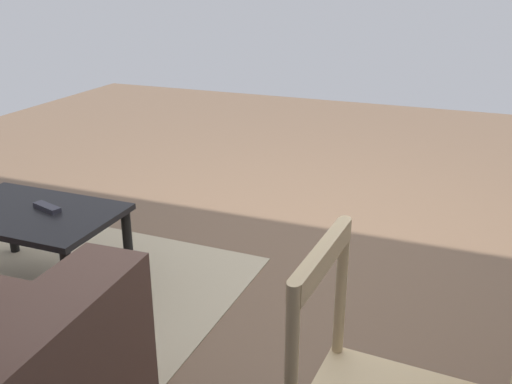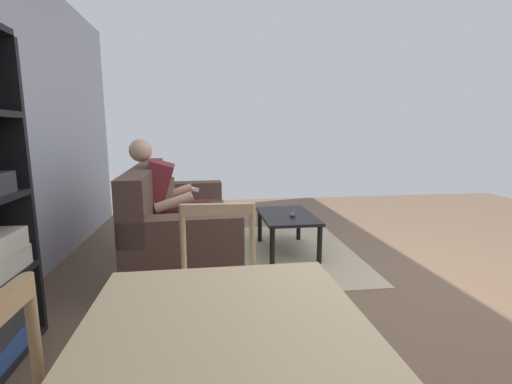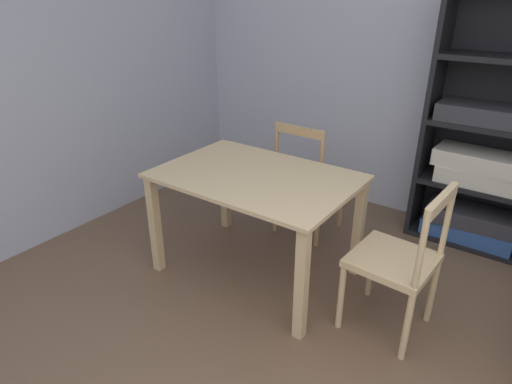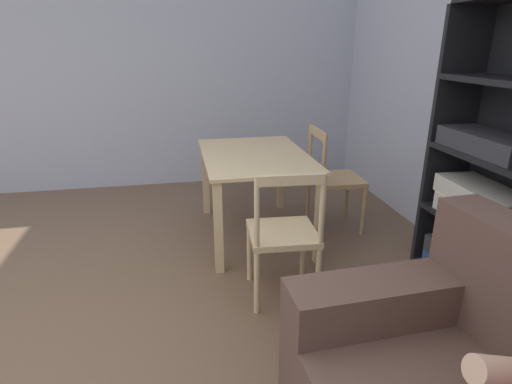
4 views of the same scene
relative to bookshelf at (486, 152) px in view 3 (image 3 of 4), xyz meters
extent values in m
cube|color=black|center=(-0.41, -0.01, 0.18)|extent=(0.04, 0.36, 1.80)
cube|color=black|center=(0.00, 0.16, 0.18)|extent=(0.86, 0.02, 1.80)
cube|color=black|center=(0.00, -0.01, -0.70)|extent=(0.79, 0.36, 0.04)
cube|color=black|center=(0.00, -0.01, -0.25)|extent=(0.79, 0.36, 0.04)
cube|color=black|center=(0.00, -0.01, 0.20)|extent=(0.79, 0.36, 0.04)
cube|color=black|center=(0.00, -0.01, 0.65)|extent=(0.79, 0.36, 0.04)
cube|color=#2D5193|center=(0.00, -0.03, -0.62)|extent=(0.65, 0.31, 0.12)
cube|color=#333338|center=(0.02, -0.03, -0.50)|extent=(0.66, 0.31, 0.12)
cube|color=beige|center=(0.03, -0.03, -0.17)|extent=(0.65, 0.30, 0.12)
cube|color=beige|center=(0.00, -0.03, -0.05)|extent=(0.66, 0.32, 0.12)
cube|color=#333338|center=(-0.04, -0.03, 0.28)|extent=(0.65, 0.29, 0.12)
cube|color=#D1B27F|center=(-1.10, -1.29, -0.01)|extent=(1.23, 0.85, 0.02)
cube|color=#D1B27F|center=(-1.66, -1.66, -0.37)|extent=(0.06, 0.06, 0.70)
cube|color=#D1B27F|center=(-0.54, -1.66, -0.37)|extent=(0.06, 0.06, 0.70)
cube|color=#D1B27F|center=(-1.66, -0.91, -0.37)|extent=(0.06, 0.06, 0.70)
cube|color=#D1B27F|center=(-0.54, -0.91, -0.37)|extent=(0.06, 0.06, 0.70)
cube|color=tan|center=(-1.10, -0.56, -0.27)|extent=(0.43, 0.43, 0.04)
cylinder|color=tan|center=(-0.90, -0.38, -0.49)|extent=(0.04, 0.04, 0.45)
cylinder|color=tan|center=(-1.28, -0.37, -0.49)|extent=(0.04, 0.04, 0.45)
cylinder|color=tan|center=(-0.91, -0.76, -0.49)|extent=(0.04, 0.04, 0.45)
cylinder|color=tan|center=(-1.29, -0.75, -0.49)|extent=(0.04, 0.04, 0.45)
cylinder|color=tan|center=(-0.91, -0.76, -0.04)|extent=(0.03, 0.03, 0.45)
cylinder|color=tan|center=(-1.29, -0.75, -0.04)|extent=(0.03, 0.03, 0.45)
cube|color=tan|center=(-1.10, -0.75, 0.15)|extent=(0.38, 0.04, 0.06)
cube|color=#D1B27F|center=(-0.19, -1.29, -0.28)|extent=(0.45, 0.45, 0.04)
cylinder|color=#D1B27F|center=(-0.36, -1.08, -0.50)|extent=(0.04, 0.04, 0.44)
cylinder|color=#D1B27F|center=(-0.39, -1.46, -0.50)|extent=(0.04, 0.04, 0.44)
cylinder|color=#D1B27F|center=(0.02, -1.11, -0.50)|extent=(0.04, 0.04, 0.44)
cylinder|color=#D1B27F|center=(-0.01, -1.49, -0.50)|extent=(0.04, 0.04, 0.44)
cylinder|color=#D1B27F|center=(0.02, -1.11, -0.06)|extent=(0.03, 0.03, 0.45)
cylinder|color=#D1B27F|center=(-0.01, -1.49, -0.06)|extent=(0.03, 0.03, 0.45)
cube|color=#D1B27F|center=(0.00, -1.30, 0.14)|extent=(0.06, 0.38, 0.06)
camera|label=1|loc=(-0.29, -0.10, 0.78)|focal=39.66mm
camera|label=2|loc=(-1.89, -1.24, 0.56)|focal=25.03mm
camera|label=3|loc=(0.37, -3.35, 1.07)|focal=30.72mm
camera|label=4|loc=(2.09, -1.90, 0.85)|focal=28.80mm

